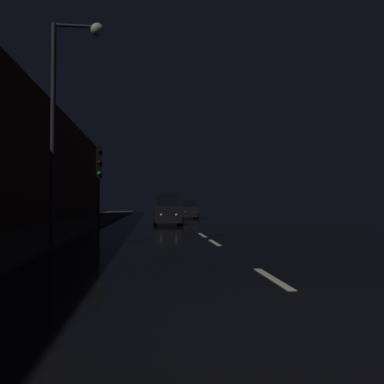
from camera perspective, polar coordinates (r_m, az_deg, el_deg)
ground at (r=29.04m, az=-1.33°, el=-4.65°), size 27.74×84.00×0.02m
sidewalk_left at (r=29.42m, az=-16.43°, el=-4.37°), size 4.40×84.00×0.15m
building_facade_left at (r=26.80m, az=-23.21°, el=5.25°), size 0.80×63.00×9.32m
lane_centerline at (r=20.35m, az=0.68°, el=-5.85°), size 0.16×28.14×0.01m
traffic_light_far_left at (r=22.91m, az=-13.53°, el=3.33°), size 0.37×0.48×4.78m
streetlamp_overhead at (r=13.69m, az=-17.89°, el=12.99°), size 1.70×0.44×7.47m
car_approaching_headlights at (r=26.76m, az=-3.62°, el=-2.82°), size 1.92×4.16×2.10m
car_distant_taillights at (r=38.38m, az=-0.55°, el=-2.63°), size 1.73×3.74×1.88m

